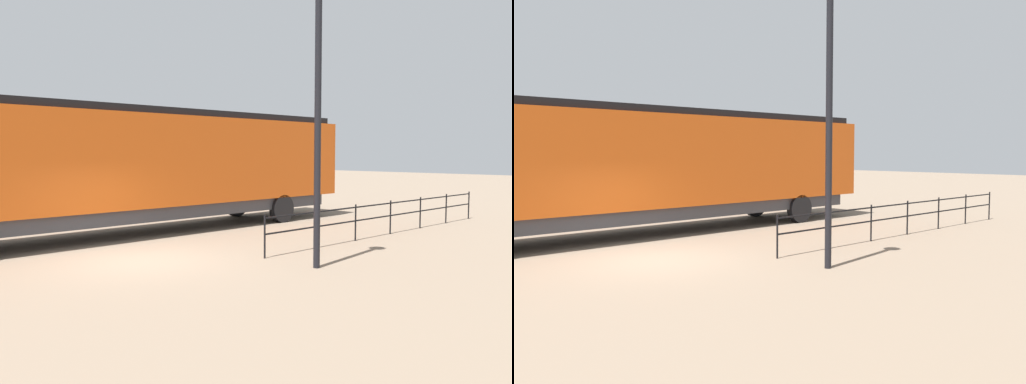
{
  "view_description": "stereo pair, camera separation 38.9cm",
  "coord_description": "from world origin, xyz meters",
  "views": [
    {
      "loc": [
        11.6,
        -6.87,
        2.74
      ],
      "look_at": [
        0.85,
        3.32,
        1.63
      ],
      "focal_mm": 36.53,
      "sensor_mm": 36.0,
      "label": 1
    },
    {
      "loc": [
        11.86,
        -6.59,
        2.74
      ],
      "look_at": [
        0.85,
        3.32,
        1.63
      ],
      "focal_mm": 36.53,
      "sensor_mm": 36.0,
      "label": 2
    }
  ],
  "objects": [
    {
      "name": "locomotive",
      "position": [
        -3.95,
        2.87,
        2.37
      ],
      "size": [
        3.03,
        17.69,
        4.23
      ],
      "color": "#D15114",
      "rests_on": "ground_plane"
    },
    {
      "name": "platform_fence",
      "position": [
        2.03,
        8.48,
        0.75
      ],
      "size": [
        0.05,
        11.99,
        1.15
      ],
      "color": "black",
      "rests_on": "ground_plane"
    },
    {
      "name": "ground_plane",
      "position": [
        0.0,
        0.0,
        0.0
      ],
      "size": [
        120.0,
        120.0,
        0.0
      ],
      "primitive_type": "plane",
      "color": "#84705B"
    },
    {
      "name": "lamp_post",
      "position": [
        3.68,
        2.63,
        4.79
      ],
      "size": [
        0.47,
        0.47,
        7.25
      ],
      "color": "black",
      "rests_on": "ground_plane"
    }
  ]
}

